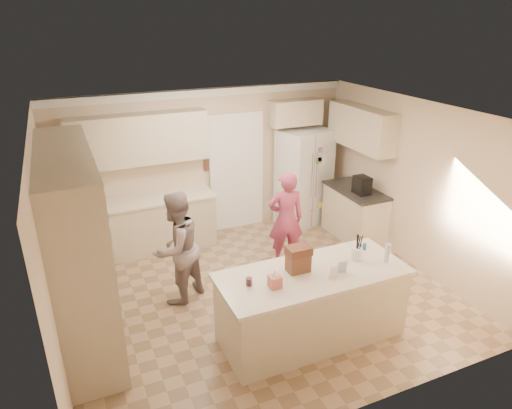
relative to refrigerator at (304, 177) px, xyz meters
name	(u,v)px	position (x,y,z in m)	size (l,w,h in m)	color
floor	(259,294)	(-1.80, -1.98, -0.91)	(5.20, 4.60, 0.02)	#9B7E60
ceiling	(260,114)	(-1.80, -1.98, 1.71)	(5.20, 4.60, 0.02)	white
wall_back	(206,163)	(-1.80, 0.33, 0.40)	(5.20, 0.02, 2.60)	beige
wall_front	(363,305)	(-1.80, -4.29, 0.40)	(5.20, 0.02, 2.60)	beige
wall_left	(48,249)	(-4.41, -1.98, 0.40)	(0.02, 4.60, 2.60)	beige
wall_right	(413,184)	(0.81, -1.98, 0.40)	(0.02, 4.60, 2.60)	beige
crown_back	(204,93)	(-1.80, 0.28, 1.63)	(5.20, 0.08, 0.12)	white
pantry_bank	(78,246)	(-4.10, -1.78, 0.28)	(0.60, 2.60, 2.35)	beige
back_base_cab	(149,226)	(-2.95, 0.02, -0.46)	(2.20, 0.60, 0.88)	beige
back_countertop	(147,201)	(-2.95, 0.01, 0.00)	(2.24, 0.63, 0.04)	#EDE3CA
back_upper_cab	(139,139)	(-2.95, 0.15, 1.00)	(2.20, 0.35, 0.80)	beige
doorway_opening	(236,173)	(-1.25, 0.30, 0.15)	(0.90, 0.06, 2.10)	black
doorway_casing	(237,174)	(-1.25, 0.27, 0.15)	(1.02, 0.03, 2.22)	white
wall_frame_upper	(207,150)	(-1.78, 0.29, 0.65)	(0.15, 0.02, 0.20)	brown
wall_frame_lower	(208,165)	(-1.78, 0.29, 0.38)	(0.15, 0.02, 0.20)	brown
refrigerator	(304,177)	(0.00, 0.00, 0.00)	(0.90, 0.70, 1.80)	white
fridge_seam	(313,183)	(0.00, -0.35, 0.00)	(0.01, 0.02, 1.78)	gray
fridge_dispenser	(303,172)	(-0.22, -0.37, 0.25)	(0.22, 0.03, 0.35)	black
fridge_handle_l	(312,176)	(-0.05, -0.37, 0.15)	(0.02, 0.02, 0.85)	silver
fridge_handle_r	(317,175)	(0.05, -0.37, 0.15)	(0.02, 0.02, 0.85)	silver
over_fridge_cab	(295,112)	(-0.15, 0.15, 1.20)	(0.95, 0.35, 0.45)	beige
right_base_cab	(354,214)	(0.50, -0.98, -0.46)	(0.60, 1.20, 0.88)	beige
right_countertop	(356,190)	(0.49, -0.98, 0.00)	(0.63, 1.24, 0.04)	#2D2B28
right_upper_cab	(361,128)	(0.63, -0.78, 1.05)	(0.35, 1.50, 0.70)	beige
coffee_maker	(362,185)	(0.45, -1.18, 0.17)	(0.22, 0.28, 0.30)	black
island_base	(311,306)	(-1.60, -3.08, -0.46)	(2.20, 0.90, 0.88)	beige
island_top	(313,274)	(-1.60, -3.08, 0.00)	(2.28, 0.96, 0.05)	#EDE3CA
utensil_crock	(357,254)	(-0.95, -3.03, 0.10)	(0.13, 0.13, 0.15)	white
tissue_box	(275,281)	(-2.15, -3.18, 0.10)	(0.13, 0.13, 0.14)	#D57066
tissue_plume	(275,273)	(-2.15, -3.18, 0.20)	(0.08, 0.08, 0.08)	white
dollhouse_body	(298,263)	(-1.75, -2.98, 0.14)	(0.26, 0.18, 0.22)	brown
dollhouse_roof	(299,251)	(-1.75, -2.98, 0.30)	(0.28, 0.20, 0.10)	#592D1E
jam_jar	(249,282)	(-2.40, -3.03, 0.07)	(0.07, 0.07, 0.09)	#59263F
greeting_card_a	(334,272)	(-1.45, -3.28, 0.11)	(0.12, 0.01, 0.16)	white
greeting_card_b	(342,267)	(-1.30, -3.23, 0.11)	(0.12, 0.01, 0.16)	silver
water_bottle	(387,253)	(-0.65, -3.23, 0.14)	(0.07, 0.07, 0.24)	silver
shaker_salt	(360,247)	(-0.78, -2.86, 0.07)	(0.05, 0.05, 0.09)	#3360A4
shaker_pepper	(365,246)	(-0.71, -2.86, 0.07)	(0.05, 0.05, 0.09)	#3360A4
teen_boy	(177,248)	(-2.87, -1.62, -0.10)	(0.78, 0.61, 1.61)	gray
teen_girl	(286,219)	(-1.05, -1.32, -0.12)	(0.57, 0.37, 1.55)	#B74874
fridge_magnets	(314,183)	(0.00, -0.36, 0.00)	(0.76, 0.02, 1.44)	tan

